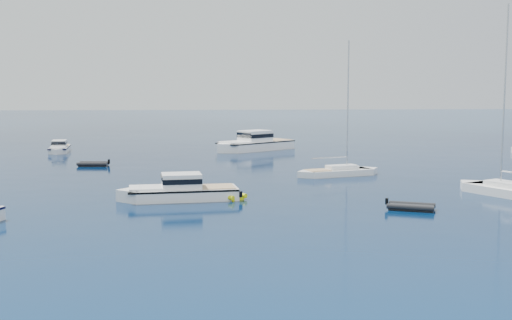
{
  "coord_description": "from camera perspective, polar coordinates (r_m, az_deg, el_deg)",
  "views": [
    {
      "loc": [
        -2.49,
        -29.37,
        8.75
      ],
      "look_at": [
        1.3,
        27.29,
        2.2
      ],
      "focal_mm": 45.94,
      "sensor_mm": 36.0,
      "label": 1
    }
  ],
  "objects": [
    {
      "name": "tender_yellow",
      "position": [
        50.91,
        -2.82,
        -3.32
      ],
      "size": [
        3.98,
        4.14,
        0.95
      ],
      "primitive_type": null,
      "rotation": [
        0.0,
        0.0,
        0.72
      ],
      "color": "#E6EE0E",
      "rests_on": "ground"
    },
    {
      "name": "motor_cruiser_horizon",
      "position": [
        89.13,
        -16.74,
        0.67
      ],
      "size": [
        3.19,
        7.78,
        1.99
      ],
      "primitive_type": null,
      "rotation": [
        0.0,
        0.0,
        3.26
      ],
      "color": "silver",
      "rests_on": "ground"
    },
    {
      "name": "sailboat_mid_r",
      "position": [
        55.4,
        21.37,
        -2.96
      ],
      "size": [
        7.5,
        10.61,
        15.57
      ],
      "primitive_type": null,
      "rotation": [
        0.0,
        0.0,
        0.5
      ],
      "color": "white",
      "rests_on": "ground"
    },
    {
      "name": "sailboat_centre",
      "position": [
        63.82,
        7.19,
        -1.35
      ],
      "size": [
        9.43,
        5.05,
        13.44
      ],
      "primitive_type": null,
      "rotation": [
        0.0,
        0.0,
        5.02
      ],
      "color": "white",
      "rests_on": "ground"
    },
    {
      "name": "motor_cruiser_centre",
      "position": [
        50.43,
        -6.71,
        -3.46
      ],
      "size": [
        10.14,
        4.19,
        2.59
      ],
      "primitive_type": null,
      "rotation": [
        0.0,
        0.0,
        1.69
      ],
      "color": "white",
      "rests_on": "ground"
    },
    {
      "name": "tender_grey_near",
      "position": [
        47.35,
        13.35,
        -4.25
      ],
      "size": [
        3.87,
        3.07,
        0.95
      ],
      "primitive_type": null,
      "rotation": [
        0.0,
        0.0,
        4.31
      ],
      "color": "black",
      "rests_on": "ground"
    },
    {
      "name": "motor_cruiser_distant",
      "position": [
        87.71,
        -0.2,
        0.86
      ],
      "size": [
        12.67,
        10.92,
        3.38
      ],
      "primitive_type": null,
      "rotation": [
        0.0,
        0.0,
        2.22
      ],
      "color": "white",
      "rests_on": "ground"
    },
    {
      "name": "ground",
      "position": [
        30.75,
        1.0,
        -9.96
      ],
      "size": [
        400.0,
        400.0,
        0.0
      ],
      "primitive_type": "plane",
      "color": "navy",
      "rests_on": "ground"
    },
    {
      "name": "tender_grey_far",
      "position": [
        72.83,
        -13.98,
        -0.52
      ],
      "size": [
        3.54,
        2.16,
        0.95
      ],
      "primitive_type": null,
      "rotation": [
        0.0,
        0.0,
        1.49
      ],
      "color": "black",
      "rests_on": "ground"
    }
  ]
}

